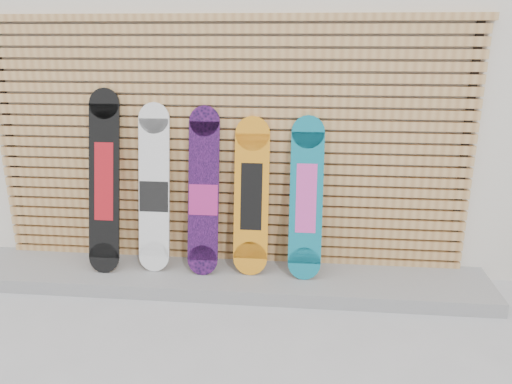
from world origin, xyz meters
TOP-DOWN VIEW (x-y plane):
  - ground at (0.00, 0.00)m, footprint 80.00×80.00m
  - building at (0.50, 3.50)m, footprint 12.00×5.00m
  - concrete_step at (-0.15, 0.68)m, footprint 4.60×0.70m
  - slat_wall at (-0.15, 0.97)m, footprint 4.26×0.08m
  - snowboard_0 at (-1.20, 0.75)m, footprint 0.27×0.40m
  - snowboard_1 at (-0.77, 0.78)m, footprint 0.27×0.32m
  - snowboard_2 at (-0.33, 0.77)m, footprint 0.27×0.35m
  - snowboard_3 at (0.08, 0.79)m, footprint 0.30×0.31m
  - snowboard_4 at (0.55, 0.77)m, footprint 0.28×0.35m

SIDE VIEW (x-z plane):
  - ground at x=0.00m, z-range 0.00..0.00m
  - concrete_step at x=-0.15m, z-range 0.00..0.12m
  - snowboard_3 at x=0.08m, z-range 0.12..1.47m
  - snowboard_4 at x=0.55m, z-range 0.12..1.49m
  - snowboard_2 at x=-0.33m, z-range 0.11..1.55m
  - snowboard_1 at x=-0.77m, z-range 0.11..1.57m
  - snowboard_0 at x=-1.20m, z-range 0.12..1.70m
  - slat_wall at x=-0.15m, z-range 0.06..2.35m
  - building at x=0.50m, z-range 0.00..3.60m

